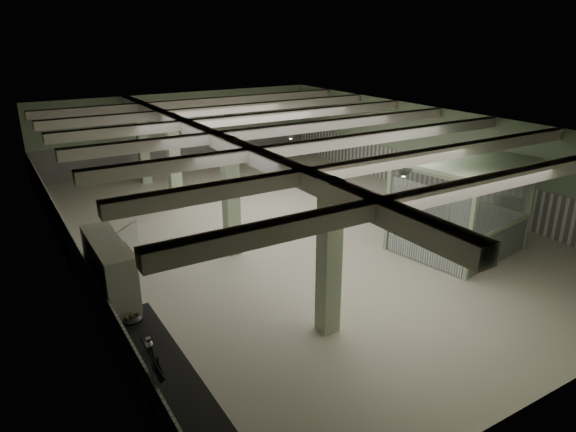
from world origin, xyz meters
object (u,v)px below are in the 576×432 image
guard_booth (461,190)px  walkin_cooler (113,286)px  prep_counter (171,400)px  filing_cabinet (508,218)px

guard_booth → walkin_cooler: bearing=166.6°
prep_counter → walkin_cooler: 3.50m
walkin_cooler → guard_booth: (10.22, -0.75, 0.78)m
prep_counter → walkin_cooler: size_ratio=2.18×
walkin_cooler → filing_cabinet: bearing=-4.7°
prep_counter → guard_booth: bearing=14.8°
prep_counter → guard_booth: guard_booth is taller
walkin_cooler → prep_counter: bearing=-88.6°
prep_counter → walkin_cooler: bearing=91.4°
walkin_cooler → guard_booth: size_ratio=0.62×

